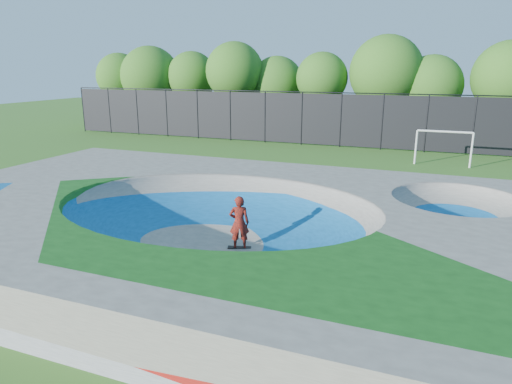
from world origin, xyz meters
The scene contains 7 objects.
ground centered at (0.00, 0.00, 0.00)m, with size 120.00×120.00×0.00m, color #32621B.
skate_deck centered at (0.00, 0.00, 0.75)m, with size 22.00×14.00×1.50m, color gray.
skater centered at (0.87, -0.07, 0.91)m, with size 0.66×0.43×1.81m, color red.
skateboard centered at (0.87, -0.07, 0.03)m, with size 0.78×0.22×0.05m, color black.
soccer_goal centered at (7.15, 16.51, 1.49)m, with size 3.25×0.12×2.15m.
fence centered at (0.00, 21.00, 2.10)m, with size 48.09×0.09×4.04m.
treeline centered at (-0.18, 26.08, 5.04)m, with size 51.75×7.05×8.57m.
Camera 1 is at (6.51, -13.01, 5.82)m, focal length 32.00 mm.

